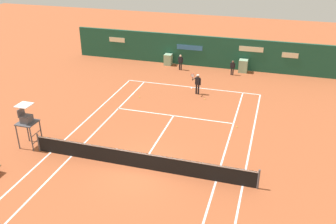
{
  "coord_description": "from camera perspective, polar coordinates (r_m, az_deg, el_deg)",
  "views": [
    {
      "loc": [
        6.05,
        -15.1,
        11.09
      ],
      "look_at": [
        -0.05,
        5.25,
        0.8
      ],
      "focal_mm": 39.88,
      "sensor_mm": 36.0,
      "label": 1
    }
  ],
  "objects": [
    {
      "name": "tennis_ball_mid_court",
      "position": [
        27.49,
        5.65,
        2.0
      ],
      "size": [
        0.07,
        0.07,
        0.07
      ],
      "primitive_type": "sphere",
      "color": "#CCE033",
      "rests_on": "ground_plane"
    },
    {
      "name": "tennis_ball_by_sideline",
      "position": [
        23.85,
        10.47,
        -2.25
      ],
      "size": [
        0.07,
        0.07,
        0.07
      ],
      "primitive_type": "sphere",
      "color": "#CCE033",
      "rests_on": "ground_plane"
    },
    {
      "name": "tennis_net",
      "position": [
        19.4,
        -4.36,
        -7.28
      ],
      "size": [
        12.1,
        0.1,
        1.07
      ],
      "color": "#4C4C51",
      "rests_on": "ground_plane"
    },
    {
      "name": "ground_plane",
      "position": [
        20.13,
        -3.73,
        -7.64
      ],
      "size": [
        80.0,
        80.0,
        0.01
      ],
      "color": "#A8512D"
    },
    {
      "name": "ball_kid_centre_post",
      "position": [
        32.4,
        9.84,
        6.82
      ],
      "size": [
        0.43,
        0.18,
        1.28
      ],
      "rotation": [
        0.0,
        0.0,
        3.12
      ],
      "color": "black",
      "rests_on": "ground_plane"
    },
    {
      "name": "umpire_chair",
      "position": [
        22.15,
        -20.8,
        -1.17
      ],
      "size": [
        1.0,
        1.0,
        2.61
      ],
      "rotation": [
        0.0,
        0.0,
        -1.57
      ],
      "color": "#47474C",
      "rests_on": "ground_plane"
    },
    {
      "name": "ball_kid_left_post",
      "position": [
        33.18,
        1.92,
        7.76
      ],
      "size": [
        0.46,
        0.22,
        1.39
      ],
      "rotation": [
        0.0,
        0.0,
        3.0
      ],
      "color": "black",
      "rests_on": "ground_plane"
    },
    {
      "name": "tennis_ball_near_service_line",
      "position": [
        27.75,
        -4.37,
        2.29
      ],
      "size": [
        0.07,
        0.07,
        0.07
      ],
      "primitive_type": "sphere",
      "color": "#CCE033",
      "rests_on": "ground_plane"
    },
    {
      "name": "sponsor_back_wall",
      "position": [
        34.05,
        5.85,
        9.08
      ],
      "size": [
        25.0,
        1.02,
        2.79
      ],
      "color": "#194C38",
      "rests_on": "ground_plane"
    },
    {
      "name": "player_on_baseline",
      "position": [
        28.02,
        4.51,
        4.51
      ],
      "size": [
        0.7,
        0.64,
        1.78
      ],
      "rotation": [
        0.0,
        0.0,
        2.98
      ],
      "color": "black",
      "rests_on": "ground_plane"
    }
  ]
}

